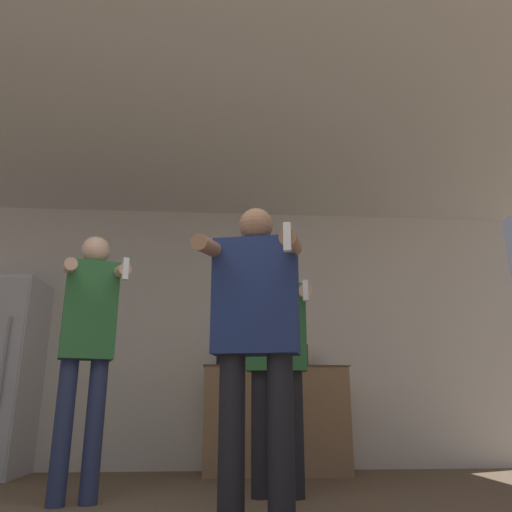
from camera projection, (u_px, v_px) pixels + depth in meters
wall_back at (180, 333)px, 4.96m from camera, size 7.00×0.06×2.55m
ceiling_slab at (171, 128)px, 3.72m from camera, size 7.00×3.83×0.05m
counter at (275, 419)px, 4.51m from camera, size 1.31×0.56×0.92m
bottle_tall_gin at (239, 352)px, 4.69m from camera, size 0.08×0.08×0.36m
bottle_clear_vodka at (220, 355)px, 4.67m from camera, size 0.07×0.07×0.30m
bottle_green_wine at (304, 355)px, 4.73m from camera, size 0.08×0.08×0.32m
bottle_short_whiskey at (273, 352)px, 4.71m from camera, size 0.09×0.09×0.36m
bottle_amber_bourbon at (254, 353)px, 4.70m from camera, size 0.08×0.08×0.34m
person_woman_foreground at (256, 330)px, 2.67m from camera, size 0.60×0.62×1.67m
person_man_side at (88, 335)px, 3.30m from camera, size 0.51×0.59×1.72m
person_spectator_back at (276, 346)px, 3.53m from camera, size 0.53×0.48×1.64m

